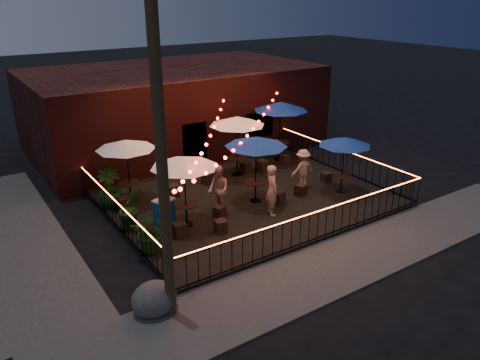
# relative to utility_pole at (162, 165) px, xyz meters

# --- Properties ---
(ground) EXTENTS (110.00, 110.00, 0.00)m
(ground) POSITION_rel_utility_pole_xyz_m (5.40, 2.60, -4.00)
(ground) COLOR black
(ground) RESTS_ON ground
(patio) EXTENTS (10.00, 8.00, 0.15)m
(patio) POSITION_rel_utility_pole_xyz_m (5.40, 4.60, -3.92)
(patio) COLOR black
(patio) RESTS_ON ground
(sidewalk) EXTENTS (18.00, 2.50, 0.05)m
(sidewalk) POSITION_rel_utility_pole_xyz_m (5.40, -0.65, -3.98)
(sidewalk) COLOR #43403E
(sidewalk) RESTS_ON ground
(brick_building) EXTENTS (14.00, 8.00, 4.00)m
(brick_building) POSITION_rel_utility_pole_xyz_m (6.40, 12.59, -2.00)
(brick_building) COLOR #3C1210
(brick_building) RESTS_ON ground
(utility_pole) EXTENTS (0.26, 0.26, 8.00)m
(utility_pole) POSITION_rel_utility_pole_xyz_m (0.00, 0.00, 0.00)
(utility_pole) COLOR #322614
(utility_pole) RESTS_ON ground
(fence_front) EXTENTS (10.00, 0.04, 1.04)m
(fence_front) POSITION_rel_utility_pole_xyz_m (5.40, 0.60, -3.34)
(fence_front) COLOR black
(fence_front) RESTS_ON patio
(fence_left) EXTENTS (0.04, 8.00, 1.04)m
(fence_left) POSITION_rel_utility_pole_xyz_m (0.40, 4.60, -3.34)
(fence_left) COLOR black
(fence_left) RESTS_ON patio
(fence_right) EXTENTS (0.04, 8.00, 1.04)m
(fence_right) POSITION_rel_utility_pole_xyz_m (10.40, 4.60, -3.34)
(fence_right) COLOR black
(fence_right) RESTS_ON patio
(festoon_lights) EXTENTS (10.02, 8.72, 1.32)m
(festoon_lights) POSITION_rel_utility_pole_xyz_m (4.39, 4.30, -1.48)
(festoon_lights) COLOR #FF0B09
(festoon_lights) RESTS_ON ground
(cafe_table_0) EXTENTS (2.68, 2.68, 2.44)m
(cafe_table_0) POSITION_rel_utility_pole_xyz_m (2.46, 3.87, -1.62)
(cafe_table_0) COLOR black
(cafe_table_0) RESTS_ON patio
(cafe_table_1) EXTENTS (2.80, 2.80, 2.41)m
(cafe_table_1) POSITION_rel_utility_pole_xyz_m (1.60, 6.77, -1.65)
(cafe_table_1) COLOR black
(cafe_table_1) RESTS_ON patio
(cafe_table_2) EXTENTS (2.57, 2.57, 2.53)m
(cafe_table_2) POSITION_rel_utility_pole_xyz_m (5.53, 4.16, -1.54)
(cafe_table_2) COLOR black
(cafe_table_2) RESTS_ON patio
(cafe_table_3) EXTENTS (3.02, 3.02, 2.58)m
(cafe_table_3) POSITION_rel_utility_pole_xyz_m (6.45, 6.82, -1.50)
(cafe_table_3) COLOR black
(cafe_table_3) RESTS_ON patio
(cafe_table_4) EXTENTS (2.60, 2.60, 2.23)m
(cafe_table_4) POSITION_rel_utility_pole_xyz_m (8.86, 3.02, -1.81)
(cafe_table_4) COLOR black
(cafe_table_4) RESTS_ON patio
(cafe_table_5) EXTENTS (2.70, 2.70, 2.75)m
(cafe_table_5) POSITION_rel_utility_pole_xyz_m (9.20, 7.40, -1.34)
(cafe_table_5) COLOR black
(cafe_table_5) RESTS_ON patio
(bistro_chair_0) EXTENTS (0.41, 0.41, 0.47)m
(bistro_chair_0) POSITION_rel_utility_pole_xyz_m (1.89, 3.27, -3.62)
(bistro_chair_0) COLOR black
(bistro_chair_0) RESTS_ON patio
(bistro_chair_1) EXTENTS (0.41, 0.41, 0.43)m
(bistro_chair_1) POSITION_rel_utility_pole_xyz_m (3.13, 2.76, -3.64)
(bistro_chair_1) COLOR black
(bistro_chair_1) RESTS_ON patio
(bistro_chair_2) EXTENTS (0.42, 0.42, 0.49)m
(bistro_chair_2) POSITION_rel_utility_pole_xyz_m (1.11, 6.11, -3.61)
(bistro_chair_2) COLOR black
(bistro_chair_2) RESTS_ON patio
(bistro_chair_3) EXTENTS (0.43, 0.43, 0.46)m
(bistro_chair_3) POSITION_rel_utility_pole_xyz_m (3.12, 6.26, -3.62)
(bistro_chair_3) COLOR black
(bistro_chair_3) RESTS_ON patio
(bistro_chair_4) EXTENTS (0.42, 0.42, 0.40)m
(bistro_chair_4) POSITION_rel_utility_pole_xyz_m (3.68, 3.75, -3.65)
(bistro_chair_4) COLOR black
(bistro_chair_4) RESTS_ON patio
(bistro_chair_5) EXTENTS (0.50, 0.50, 0.48)m
(bistro_chair_5) POSITION_rel_utility_pole_xyz_m (6.11, 3.52, -3.61)
(bistro_chair_5) COLOR black
(bistro_chair_5) RESTS_ON patio
(bistro_chair_6) EXTENTS (0.47, 0.47, 0.45)m
(bistro_chair_6) POSITION_rel_utility_pole_xyz_m (4.87, 6.65, -3.62)
(bistro_chair_6) COLOR black
(bistro_chair_6) RESTS_ON patio
(bistro_chair_7) EXTENTS (0.46, 0.46, 0.43)m
(bistro_chair_7) POSITION_rel_utility_pole_xyz_m (6.92, 6.90, -3.64)
(bistro_chair_7) COLOR black
(bistro_chair_7) RESTS_ON patio
(bistro_chair_8) EXTENTS (0.45, 0.45, 0.44)m
(bistro_chair_8) POSITION_rel_utility_pole_xyz_m (7.29, 3.61, -3.63)
(bistro_chair_8) COLOR black
(bistro_chair_8) RESTS_ON patio
(bistro_chair_9) EXTENTS (0.37, 0.37, 0.41)m
(bistro_chair_9) POSITION_rel_utility_pole_xyz_m (9.07, 4.06, -3.65)
(bistro_chair_9) COLOR black
(bistro_chair_9) RESTS_ON patio
(bistro_chair_10) EXTENTS (0.48, 0.48, 0.48)m
(bistro_chair_10) POSITION_rel_utility_pole_xyz_m (7.59, 6.58, -3.61)
(bistro_chair_10) COLOR black
(bistro_chair_10) RESTS_ON patio
(bistro_chair_11) EXTENTS (0.42, 0.42, 0.44)m
(bistro_chair_11) POSITION_rel_utility_pole_xyz_m (9.00, 6.70, -3.63)
(bistro_chair_11) COLOR black
(bistro_chair_11) RESTS_ON patio
(patron_a) EXTENTS (0.64, 0.78, 1.85)m
(patron_a) POSITION_rel_utility_pole_xyz_m (5.35, 2.92, -2.92)
(patron_a) COLOR tan
(patron_a) RESTS_ON patio
(patron_b) EXTENTS (0.76, 0.93, 1.77)m
(patron_b) POSITION_rel_utility_pole_xyz_m (3.83, 4.05, -2.96)
(patron_b) COLOR tan
(patron_b) RESTS_ON patio
(patron_c) EXTENTS (1.06, 0.65, 1.58)m
(patron_c) POSITION_rel_utility_pole_xyz_m (7.90, 4.24, -3.06)
(patron_c) COLOR tan
(patron_c) RESTS_ON patio
(potted_shrub_a) EXTENTS (1.53, 1.45, 1.33)m
(potted_shrub_a) POSITION_rel_utility_pole_xyz_m (0.80, 2.92, -3.18)
(potted_shrub_a) COLOR #123A0C
(potted_shrub_a) RESTS_ON patio
(potted_shrub_b) EXTENTS (0.87, 0.72, 1.49)m
(potted_shrub_b) POSITION_rel_utility_pole_xyz_m (0.80, 4.62, -3.11)
(potted_shrub_b) COLOR #11350B
(potted_shrub_b) RESTS_ON patio
(potted_shrub_c) EXTENTS (0.84, 0.84, 1.45)m
(potted_shrub_c) POSITION_rel_utility_pole_xyz_m (0.80, 6.68, -3.12)
(potted_shrub_c) COLOR #124113
(potted_shrub_c) RESTS_ON patio
(cooler) EXTENTS (0.79, 0.67, 0.89)m
(cooler) POSITION_rel_utility_pole_xyz_m (1.89, 4.39, -3.40)
(cooler) COLOR #0C48AB
(cooler) RESTS_ON patio
(boulder) EXTENTS (1.26, 1.16, 0.80)m
(boulder) POSITION_rel_utility_pole_xyz_m (-0.31, 0.32, -3.60)
(boulder) COLOR #3E3E3A
(boulder) RESTS_ON ground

